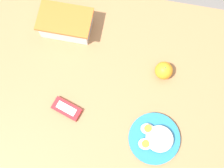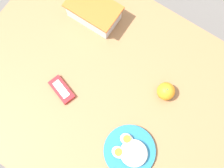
% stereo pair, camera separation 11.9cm
% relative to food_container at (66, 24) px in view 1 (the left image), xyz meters
% --- Properties ---
extents(ground_plane, '(10.00, 10.00, 0.00)m').
position_rel_food_container_xyz_m(ground_plane, '(0.22, -0.24, -0.76)').
color(ground_plane, '#66605B').
extents(table, '(1.13, 0.88, 0.72)m').
position_rel_food_container_xyz_m(table, '(0.22, -0.24, -0.15)').
color(table, '#996B42').
rests_on(table, ground_plane).
extents(food_container, '(0.21, 0.13, 0.09)m').
position_rel_food_container_xyz_m(food_container, '(0.00, 0.00, 0.00)').
color(food_container, white).
rests_on(food_container, table).
extents(orange_fruit, '(0.07, 0.07, 0.07)m').
position_rel_food_container_xyz_m(orange_fruit, '(0.41, -0.12, -0.01)').
color(orange_fruit, orange).
rests_on(orange_fruit, table).
extents(rice_plate, '(0.19, 0.19, 0.05)m').
position_rel_food_container_xyz_m(rice_plate, '(0.42, -0.38, -0.02)').
color(rice_plate, teal).
rests_on(rice_plate, table).
extents(candy_bar, '(0.12, 0.08, 0.02)m').
position_rel_food_container_xyz_m(candy_bar, '(0.07, -0.33, -0.03)').
color(candy_bar, red).
rests_on(candy_bar, table).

